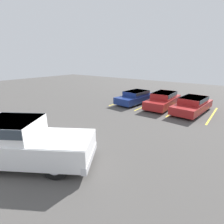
{
  "coord_description": "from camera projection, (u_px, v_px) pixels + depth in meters",
  "views": [
    {
      "loc": [
        7.37,
        -2.21,
        4.05
      ],
      "look_at": [
        1.38,
        5.76,
        1.0
      ],
      "focal_mm": 28.0,
      "sensor_mm": 36.0,
      "label": 1
    }
  ],
  "objects": [
    {
      "name": "pickup_truck",
      "position": [
        21.0,
        142.0,
        6.85
      ],
      "size": [
        5.84,
        4.69,
        1.83
      ],
      "rotation": [
        0.0,
        0.0,
        0.56
      ],
      "color": "white",
      "rests_on": "ground_plane"
    },
    {
      "name": "parked_sedan_c",
      "position": [
        192.0,
        104.0,
        13.57
      ],
      "size": [
        2.2,
        4.78,
        1.21
      ],
      "rotation": [
        0.0,
        0.0,
        -1.66
      ],
      "color": "maroon",
      "rests_on": "ground_plane"
    },
    {
      "name": "stall_stripe_a",
      "position": [
        124.0,
        101.0,
        17.56
      ],
      "size": [
        0.12,
        5.01,
        0.01
      ],
      "primitive_type": "cube",
      "color": "yellow",
      "rests_on": "ground_plane"
    },
    {
      "name": "stall_stripe_c",
      "position": [
        177.0,
        109.0,
        14.55
      ],
      "size": [
        0.12,
        5.01,
        0.01
      ],
      "primitive_type": "cube",
      "color": "yellow",
      "rests_on": "ground_plane"
    },
    {
      "name": "stall_stripe_d",
      "position": [
        212.0,
        115.0,
        13.04
      ],
      "size": [
        0.12,
        5.01,
        0.01
      ],
      "primitive_type": "cube",
      "color": "yellow",
      "rests_on": "ground_plane"
    },
    {
      "name": "parked_sedan_a",
      "position": [
        136.0,
        97.0,
        16.46
      ],
      "size": [
        2.16,
        4.54,
        1.16
      ],
      "rotation": [
        0.0,
        0.0,
        -1.67
      ],
      "color": "navy",
      "rests_on": "ground_plane"
    },
    {
      "name": "parked_sedan_b",
      "position": [
        163.0,
        99.0,
        15.09
      ],
      "size": [
        1.82,
        4.72,
        1.3
      ],
      "rotation": [
        0.0,
        0.0,
        -1.55
      ],
      "color": "maroon",
      "rests_on": "ground_plane"
    },
    {
      "name": "stall_stripe_b",
      "position": [
        148.0,
        105.0,
        16.05
      ],
      "size": [
        0.12,
        5.01,
        0.01
      ],
      "primitive_type": "cube",
      "color": "yellow",
      "rests_on": "ground_plane"
    },
    {
      "name": "wheel_stop_curb",
      "position": [
        159.0,
        98.0,
        18.29
      ],
      "size": [
        1.68,
        0.2,
        0.14
      ],
      "primitive_type": "cube",
      "color": "#B7B2A8",
      "rests_on": "ground_plane"
    },
    {
      "name": "ground_plane",
      "position": [
        0.0,
        162.0,
        7.11
      ],
      "size": [
        60.0,
        60.0,
        0.0
      ],
      "primitive_type": "plane",
      "color": "#4C4947"
    }
  ]
}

